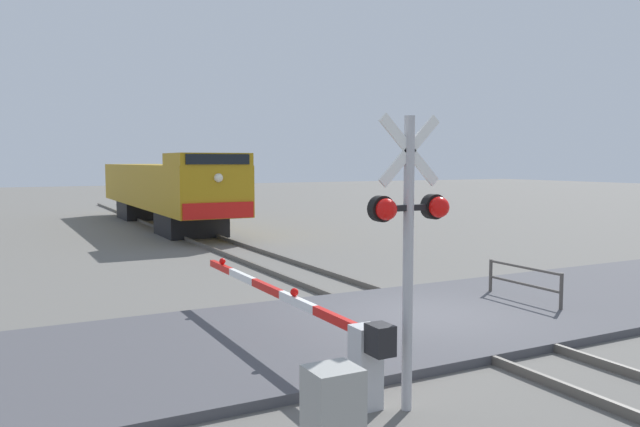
{
  "coord_description": "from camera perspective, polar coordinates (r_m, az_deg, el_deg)",
  "views": [
    {
      "loc": [
        -7.94,
        -10.26,
        3.34
      ],
      "look_at": [
        -0.93,
        3.03,
        2.09
      ],
      "focal_mm": 35.06,
      "sensor_mm": 36.0,
      "label": 1
    }
  ],
  "objects": [
    {
      "name": "guard_railing",
      "position": [
        15.19,
        18.1,
        -5.82
      ],
      "size": [
        0.08,
        2.23,
        0.95
      ],
      "color": "#4C4742",
      "rests_on": "ground_plane"
    },
    {
      "name": "crossing_gate",
      "position": [
        9.55,
        0.63,
        -10.68
      ],
      "size": [
        0.36,
        7.12,
        1.25
      ],
      "color": "silver",
      "rests_on": "ground_plane"
    },
    {
      "name": "rail_track_left",
      "position": [
        12.97,
        7.19,
        -9.85
      ],
      "size": [
        0.08,
        80.0,
        0.15
      ],
      "primitive_type": "cube",
      "color": "#59544C",
      "rests_on": "ground_plane"
    },
    {
      "name": "rail_track_right",
      "position": [
        13.82,
        12.13,
        -9.0
      ],
      "size": [
        0.08,
        80.0,
        0.15
      ],
      "primitive_type": "cube",
      "color": "#59544C",
      "rests_on": "ground_plane"
    },
    {
      "name": "road_surface",
      "position": [
        13.38,
        9.74,
        -9.41
      ],
      "size": [
        36.0,
        5.43,
        0.16
      ],
      "primitive_type": "cube",
      "color": "#47474C",
      "rests_on": "ground_plane"
    },
    {
      "name": "crossing_signal",
      "position": [
        8.29,
        8.16,
        -1.44
      ],
      "size": [
        1.18,
        0.33,
        3.96
      ],
      "color": "#ADADB2",
      "rests_on": "ground_plane"
    },
    {
      "name": "locomotive",
      "position": [
        33.19,
        -13.96,
        2.23
      ],
      "size": [
        3.07,
        17.76,
        3.68
      ],
      "color": "black",
      "rests_on": "ground_plane"
    },
    {
      "name": "ground_plane",
      "position": [
        13.4,
        9.74,
        -9.73
      ],
      "size": [
        160.0,
        160.0,
        0.0
      ],
      "primitive_type": "plane",
      "color": "#605E59"
    }
  ]
}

